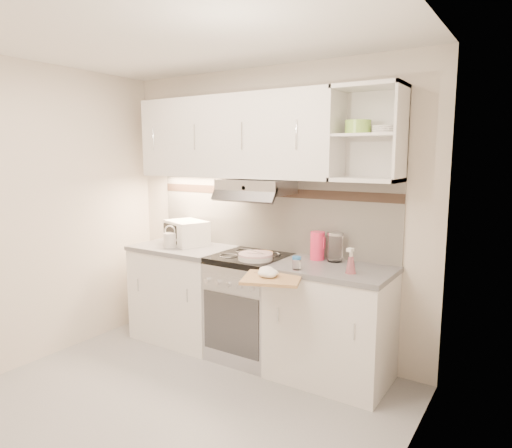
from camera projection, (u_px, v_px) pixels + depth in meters
name	position (u px, v px, depth m)	size (l,w,h in m)	color
ground	(162.00, 415.00, 3.10)	(3.00, 3.00, 0.00)	gray
room_shell	(192.00, 172.00, 3.16)	(3.04, 2.84, 2.52)	beige
base_cabinet_left	(185.00, 294.00, 4.35)	(0.90, 0.60, 0.86)	white
worktop_left	(184.00, 248.00, 4.28)	(0.92, 0.62, 0.04)	slate
base_cabinet_right	(331.00, 326.00, 3.55)	(0.90, 0.60, 0.86)	white
worktop_right	(332.00, 269.00, 3.48)	(0.92, 0.62, 0.04)	slate
electric_range	(250.00, 306.00, 3.94)	(0.60, 0.60, 0.90)	#B7B7BC
microwave	(186.00, 233.00, 4.34)	(0.48, 0.42, 0.23)	white
watering_can	(171.00, 239.00, 4.21)	(0.23, 0.15, 0.20)	silver
plate_stack	(256.00, 256.00, 3.71)	(0.28, 0.28, 0.06)	silver
bread_loaf	(263.00, 254.00, 3.82)	(0.17, 0.17, 0.04)	#A86948
pink_pitcher	(317.00, 246.00, 3.71)	(0.12, 0.12, 0.23)	#F72D58
glass_jar	(335.00, 247.00, 3.63)	(0.12, 0.12, 0.24)	silver
spice_jar	(297.00, 263.00, 3.39)	(0.07, 0.07, 0.10)	silver
spray_bottle	(351.00, 263.00, 3.28)	(0.08, 0.08, 0.20)	#DB7A8A
cutting_board	(272.00, 278.00, 3.26)	(0.41, 0.36, 0.02)	#AD7554
dish_towel	(271.00, 272.00, 3.28)	(0.23, 0.20, 0.06)	silver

